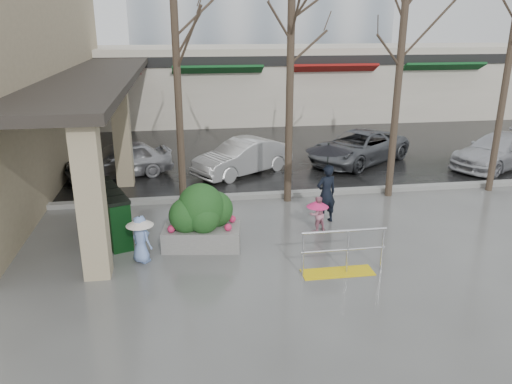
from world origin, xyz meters
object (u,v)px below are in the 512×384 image
object	(u,v)px
news_boxes	(111,213)
child_blue	(141,235)
tree_west	(175,29)
car_c	(358,147)
car_d	(498,151)
car_a	(119,160)
tree_mideast	(402,37)
tree_midwest	(291,23)
child_pink	(317,211)
handrail	(341,257)
car_b	(243,157)
woman	(327,175)
planter	(202,217)

from	to	relation	value
news_boxes	child_blue	bearing A→B (deg)	-81.81
tree_west	car_c	size ratio (longest dim) A/B	1.50
news_boxes	car_d	xyz separation A→B (m)	(13.77, 4.51, -0.01)
news_boxes	car_a	bearing A→B (deg)	74.31
tree_mideast	car_a	distance (m)	10.25
tree_midwest	news_boxes	size ratio (longest dim) A/B	2.98
tree_mideast	child_pink	xyz separation A→B (m)	(-3.04, -2.47, -4.30)
tree_west	car_c	distance (m)	9.09
tree_mideast	car_c	bearing A→B (deg)	84.47
tree_midwest	handrail	bearing A→B (deg)	-88.09
car_b	child_blue	bearing A→B (deg)	-58.33
car_a	car_b	distance (m)	4.40
tree_west	child_blue	world-z (taller)	tree_west
handrail	woman	bearing A→B (deg)	80.26
news_boxes	car_d	distance (m)	14.49
planter	news_boxes	xyz separation A→B (m)	(-2.26, 1.00, -0.13)
car_c	car_b	bearing A→B (deg)	-114.45
tree_mideast	news_boxes	xyz separation A→B (m)	(-8.34, -1.97, -4.21)
child_blue	tree_mideast	bearing A→B (deg)	-110.07
child_pink	news_boxes	xyz separation A→B (m)	(-5.30, 0.50, 0.08)
tree_mideast	child_blue	xyz separation A→B (m)	(-7.50, -3.58, -4.19)
child_pink	car_c	distance (m)	7.26
car_c	car_d	xyz separation A→B (m)	(5.05, -1.40, 0.00)
tree_west	news_boxes	size ratio (longest dim) A/B	2.90
woman	planter	bearing A→B (deg)	2.09
child_pink	car_a	bearing A→B (deg)	-64.98
tree_midwest	child_blue	size ratio (longest dim) A/B	6.19
child_blue	woman	bearing A→B (deg)	-116.04
tree_mideast	news_boxes	distance (m)	9.55
car_a	car_b	size ratio (longest dim) A/B	0.97
handrail	tree_west	world-z (taller)	tree_west
news_boxes	car_b	size ratio (longest dim) A/B	0.61
tree_mideast	car_d	size ratio (longest dim) A/B	1.50
child_blue	car_d	bearing A→B (deg)	-110.27
tree_mideast	car_d	bearing A→B (deg)	25.04
woman	car_a	size ratio (longest dim) A/B	0.61
child_pink	car_d	bearing A→B (deg)	-168.35
car_a	car_c	size ratio (longest dim) A/B	0.82
tree_west	child_pink	size ratio (longest dim) A/B	7.04
car_a	car_b	world-z (taller)	same
tree_midwest	car_b	size ratio (longest dim) A/B	1.83
handrail	car_c	size ratio (longest dim) A/B	0.42
car_b	car_c	world-z (taller)	same
tree_west	woman	size ratio (longest dim) A/B	3.04
child_pink	planter	world-z (taller)	planter
car_c	tree_west	bearing A→B (deg)	-94.69
car_d	child_blue	bearing A→B (deg)	-90.34
handrail	car_a	size ratio (longest dim) A/B	0.51
tree_west	planter	distance (m)	5.25
tree_mideast	car_d	world-z (taller)	tree_mideast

